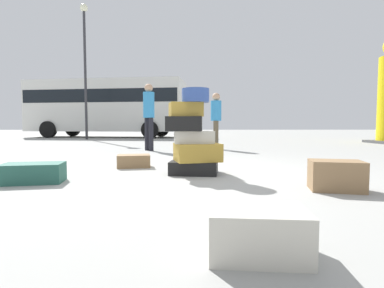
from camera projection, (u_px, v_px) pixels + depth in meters
name	position (u px, v px, depth m)	size (l,w,h in m)	color
ground_plane	(195.00, 173.00, 4.21)	(80.00, 80.00, 0.00)	#9E9E99
suitcase_tower	(193.00, 139.00, 4.11)	(0.78, 0.63, 1.18)	black
suitcase_brown_foreground_near	(336.00, 176.00, 3.08)	(0.52, 0.34, 0.31)	olive
suitcase_cream_white_trunk	(258.00, 232.00, 1.54)	(0.50, 0.36, 0.25)	beige
suitcase_brown_behind_tower	(134.00, 161.00, 4.78)	(0.52, 0.34, 0.20)	olive
suitcase_teal_right_side	(33.00, 173.00, 3.48)	(0.67, 0.37, 0.23)	#26594C
person_bearded_onlooker	(149.00, 111.00, 7.86)	(0.30, 0.30, 1.78)	black
person_tourist_with_camera	(216.00, 116.00, 8.33)	(0.30, 0.33, 1.59)	brown
parked_bus	(107.00, 105.00, 16.70)	(8.99, 3.86, 3.15)	silver
lamp_post	(85.00, 52.00, 13.91)	(0.36, 0.36, 6.36)	#333338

